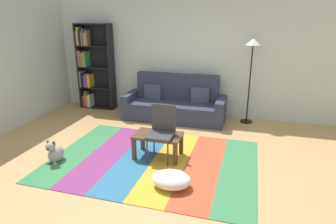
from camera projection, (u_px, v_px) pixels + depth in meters
The scene contains 12 objects.
ground_plane at pixel (161, 160), 4.74m from camera, with size 14.00×14.00×0.00m, color tan.
back_wall at pixel (194, 57), 6.64m from camera, with size 6.80×0.10×2.70m, color silver.
left_wall at pixel (12, 62), 5.89m from camera, with size 0.10×5.50×2.70m, color silver.
rug at pixel (153, 160), 4.72m from camera, with size 3.26×2.38×0.01m.
couch at pixel (175, 104), 6.56m from camera, with size 2.26×0.80×1.00m.
bookshelf at pixel (92, 67), 7.18m from camera, with size 0.90×0.28×2.08m.
coffee_table at pixel (158, 139), 4.75m from camera, with size 0.77×0.47×0.39m.
pouf at pixel (171, 180), 3.94m from camera, with size 0.54×0.42×0.22m, color white.
dog at pixel (55, 153), 4.63m from camera, with size 0.22×0.35×0.40m.
standing_lamp at pixel (252, 53), 5.97m from camera, with size 0.32×0.32×1.82m.
tv_remote at pixel (153, 135), 4.69m from camera, with size 0.04×0.15×0.02m, color black.
folding_chair at pixel (162, 128), 4.65m from camera, with size 0.40×0.40×0.90m.
Camera 1 is at (1.29, -4.05, 2.23)m, focal length 31.00 mm.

